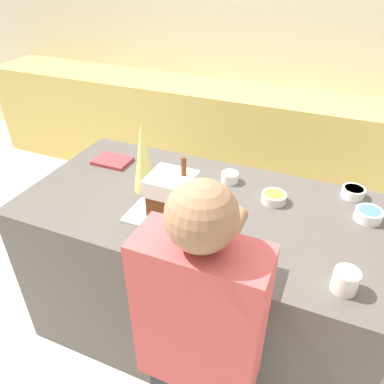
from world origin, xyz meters
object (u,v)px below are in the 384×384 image
(baking_tray, at_px, (172,215))
(decorative_tree, at_px, (143,157))
(person, at_px, (199,360))
(mug, at_px, (345,281))
(candy_bowl_far_right, at_px, (369,214))
(candy_bowl_far_left, at_px, (353,192))
(candy_bowl_beside_tree, at_px, (274,197))
(candy_bowl_center_rear, at_px, (230,177))
(gingerbread_house, at_px, (172,194))
(cookbook, at_px, (112,161))

(baking_tray, distance_m, decorative_tree, 0.34)
(baking_tray, distance_m, person, 0.68)
(decorative_tree, height_order, mug, decorative_tree)
(decorative_tree, relative_size, person, 0.25)
(decorative_tree, xyz_separation_m, candy_bowl_far_right, (1.09, 0.18, -0.16))
(candy_bowl_far_left, bearing_deg, candy_bowl_beside_tree, -150.81)
(candy_bowl_center_rear, xyz_separation_m, candy_bowl_far_left, (0.63, 0.11, -0.00))
(gingerbread_house, distance_m, person, 0.72)
(candy_bowl_far_left, distance_m, cookbook, 1.35)
(candy_bowl_beside_tree, xyz_separation_m, mug, (0.37, -0.47, 0.02))
(gingerbread_house, bearing_deg, candy_bowl_center_rear, 68.98)
(gingerbread_house, bearing_deg, candy_bowl_far_right, 21.04)
(decorative_tree, distance_m, person, 0.99)
(gingerbread_house, relative_size, candy_bowl_far_left, 2.63)
(cookbook, bearing_deg, candy_bowl_far_right, -0.30)
(person, bearing_deg, decorative_tree, 129.98)
(decorative_tree, height_order, candy_bowl_far_left, decorative_tree)
(gingerbread_house, relative_size, decorative_tree, 0.78)
(decorative_tree, bearing_deg, candy_bowl_far_right, 9.15)
(baking_tray, xyz_separation_m, decorative_tree, (-0.23, 0.16, 0.19))
(candy_bowl_beside_tree, bearing_deg, person, -93.48)
(candy_bowl_center_rear, distance_m, mug, 0.85)
(candy_bowl_beside_tree, distance_m, mug, 0.60)
(candy_bowl_beside_tree, height_order, person, person)
(candy_bowl_center_rear, xyz_separation_m, person, (0.21, -0.96, -0.18))
(candy_bowl_far_right, relative_size, cookbook, 0.59)
(candy_bowl_far_right, distance_m, candy_bowl_far_left, 0.19)
(baking_tray, bearing_deg, gingerbread_house, 31.34)
(decorative_tree, relative_size, candy_bowl_center_rear, 4.12)
(candy_bowl_far_left, height_order, mug, mug)
(gingerbread_house, height_order, candy_bowl_center_rear, gingerbread_house)
(person, bearing_deg, candy_bowl_far_right, 60.88)
(baking_tray, bearing_deg, candy_bowl_far_left, 33.03)
(candy_bowl_far_left, relative_size, mug, 1.19)
(candy_bowl_center_rear, bearing_deg, candy_bowl_far_left, 9.57)
(decorative_tree, distance_m, mug, 1.08)
(gingerbread_house, height_order, candy_bowl_far_right, gingerbread_house)
(cookbook, relative_size, person, 0.14)
(decorative_tree, distance_m, candy_bowl_far_right, 1.12)
(decorative_tree, xyz_separation_m, mug, (1.02, -0.32, -0.15))
(candy_bowl_center_rear, relative_size, candy_bowl_far_right, 0.74)
(gingerbread_house, xyz_separation_m, candy_bowl_far_right, (0.86, 0.33, -0.09))
(candy_bowl_far_right, relative_size, person, 0.08)
(baking_tray, relative_size, cookbook, 1.94)
(baking_tray, height_order, decorative_tree, decorative_tree)
(candy_bowl_far_left, bearing_deg, candy_bowl_far_right, -66.53)
(candy_bowl_far_left, distance_m, mug, 0.68)
(candy_bowl_far_left, bearing_deg, candy_bowl_center_rear, -170.43)
(candy_bowl_beside_tree, relative_size, cookbook, 0.58)
(baking_tray, distance_m, candy_bowl_center_rear, 0.43)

